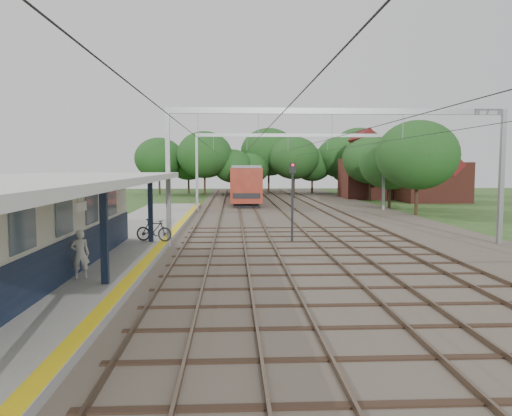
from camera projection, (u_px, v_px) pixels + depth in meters
name	position (u px, v px, depth m)	size (l,w,h in m)	color
ground	(319.00, 365.00, 10.38)	(160.00, 160.00, 0.00)	#2D4C1E
ballast_bed	(304.00, 216.00, 40.42)	(18.00, 90.00, 0.10)	#473D33
platform	(114.00, 248.00, 23.95)	(5.00, 52.00, 0.35)	gray
yellow_stripe	(161.00, 244.00, 24.03)	(0.45, 52.00, 0.01)	yellow
station_building	(22.00, 228.00, 16.75)	(3.41, 18.00, 3.40)	beige
canopy	(43.00, 181.00, 15.67)	(6.40, 20.00, 3.44)	#111C36
rail_tracks	(274.00, 215.00, 40.29)	(11.80, 88.00, 0.15)	brown
catenary_system	(306.00, 146.00, 35.23)	(17.22, 88.00, 7.00)	gray
tree_band	(275.00, 160.00, 66.99)	(31.72, 30.88, 8.82)	#382619
house_near	(432.00, 176.00, 56.88)	(7.00, 6.12, 7.89)	brown
house_far	(374.00, 173.00, 62.60)	(8.00, 6.12, 8.66)	brown
person	(80.00, 254.00, 16.69)	(0.61, 0.40, 1.66)	silver
bicycle	(154.00, 230.00, 24.96)	(0.53, 1.87, 1.13)	black
train	(242.00, 180.00, 65.83)	(3.10, 38.57, 4.06)	black
signal_post	(292.00, 193.00, 26.24)	(0.33, 0.29, 4.29)	black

